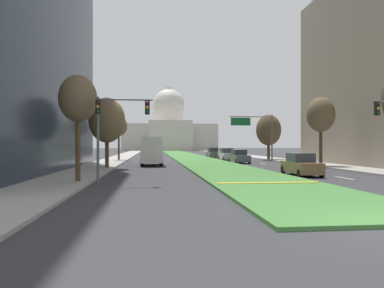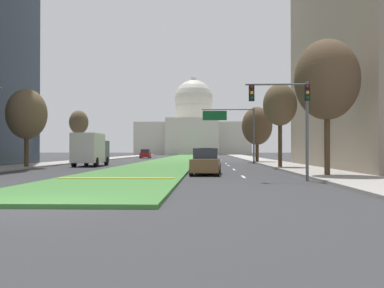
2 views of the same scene
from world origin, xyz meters
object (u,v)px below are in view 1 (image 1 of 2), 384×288
Objects in this scene: street_tree_left_mid at (107,121)px; traffic_light_near_left at (113,121)px; sedan_lead_stopped at (301,165)px; box_truck_delivery at (152,151)px; street_tree_right_mid at (321,115)px; sedan_far_horizon at (213,153)px; sedan_distant at (227,154)px; street_tree_right_far at (269,130)px; street_tree_left_far at (119,126)px; capitol_building at (169,131)px; overhead_guide_sign at (256,128)px; sedan_very_far at (151,152)px; street_tree_left_near at (78,100)px; sedan_midblock at (239,157)px.

traffic_light_near_left is at bearing -81.65° from street_tree_left_mid.
box_truck_delivery is (-11.44, 14.35, 0.87)m from sedan_lead_stopped.
street_tree_right_mid reaches higher than street_tree_left_mid.
box_truck_delivery is at bearing -115.09° from sedan_far_horizon.
sedan_distant is at bearing 48.87° from box_truck_delivery.
street_tree_right_mid is at bearing -89.58° from street_tree_right_far.
traffic_light_near_left is 35.20m from sedan_distant.
street_tree_left_mid is 1.05× the size of street_tree_left_far.
sedan_lead_stopped is 0.75× the size of box_truck_delivery.
box_truck_delivery is at bearing -145.23° from street_tree_right_far.
overhead_guide_sign is (7.77, -99.41, -3.34)m from capitol_building.
street_tree_right_far is at bearing -6.56° from sedan_distant.
sedan_distant is 0.93× the size of sedan_very_far.
street_tree_left_near reaches higher than traffic_light_near_left.
sedan_very_far is at bearing 87.96° from traffic_light_near_left.
capitol_building is 5.80× the size of box_truck_delivery.
street_tree_right_far is at bearing -57.12° from sedan_very_far.
sedan_midblock is at bearing -87.64° from capitol_building.
street_tree_right_far reaches higher than sedan_very_far.
traffic_light_near_left is at bearing -121.38° from overhead_guide_sign.
street_tree_right_far is (22.55, -0.15, -0.47)m from street_tree_left_far.
sedan_distant is at bearing -88.09° from sedan_far_horizon.
sedan_midblock is at bearing 60.13° from traffic_light_near_left.
sedan_distant is 17.33m from box_truck_delivery.
overhead_guide_sign is at bearing 35.06° from street_tree_left_mid.
street_tree_right_far is at bearing 53.92° from street_tree_left_near.
street_tree_right_mid reaches higher than sedan_far_horizon.
capitol_building is at bearing 83.04° from street_tree_left_far.
street_tree_left_far reaches higher than sedan_very_far.
street_tree_right_mid is 28.33m from street_tree_left_far.
sedan_lead_stopped is (-3.15, -22.68, -3.87)m from overhead_guide_sign.
overhead_guide_sign is 5.07m from street_tree_right_far.
capitol_building is 68.52m from sedan_very_far.
street_tree_right_mid is at bearing -69.78° from sedan_distant.
street_tree_left_mid reaches higher than sedan_midblock.
overhead_guide_sign is 0.93× the size of street_tree_right_far.
box_truck_delivery reaches higher than sedan_far_horizon.
sedan_lead_stopped is at bearing -123.11° from street_tree_right_mid.
street_tree_left_mid is 24.22m from sedan_distant.
sedan_very_far is at bearing 90.20° from box_truck_delivery.
street_tree_right_mid is at bearing 31.42° from street_tree_left_near.
sedan_distant is (-6.34, 0.73, -3.72)m from street_tree_right_far.
street_tree_right_mid is at bearing -14.20° from box_truck_delivery.
traffic_light_near_left is 24.99m from street_tree_right_mid.
overhead_guide_sign reaches higher than sedan_distant.
box_truck_delivery is (4.81, -12.46, -3.37)m from street_tree_left_far.
street_tree_left_far is at bearing -99.65° from sedan_very_far.
street_tree_left_mid is at bearing 149.26° from sedan_lead_stopped.
street_tree_right_far is 27.65m from sedan_lead_stopped.
sedan_distant is (-6.47, 17.56, -4.65)m from street_tree_right_mid.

